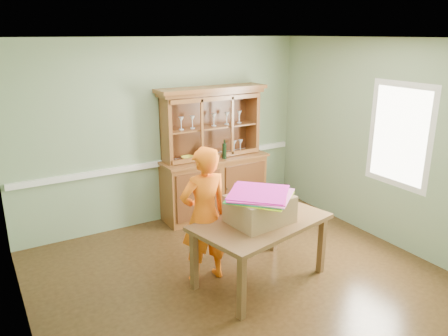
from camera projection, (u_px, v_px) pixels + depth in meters
floor at (238, 276)px, 5.16m from camera, size 4.50×4.50×0.00m
ceiling at (240, 38)px, 4.36m from camera, size 4.50×4.50×0.00m
wall_back at (166, 132)px, 6.40m from camera, size 4.50×0.00×4.50m
wall_left at (13, 207)px, 3.66m from camera, size 0.00×4.00×4.00m
wall_right at (380, 142)px, 5.85m from camera, size 0.00×4.00×4.00m
wall_front at (389, 238)px, 3.11m from camera, size 4.50×0.00×4.50m
chair_rail at (168, 162)px, 6.51m from camera, size 4.41×0.05×0.08m
framed_map at (9, 175)px, 3.86m from camera, size 0.03×0.60×0.46m
window_panel at (399, 135)px, 5.55m from camera, size 0.03×0.96×1.36m
china_hutch at (213, 171)px, 6.73m from camera, size 1.70×0.56×2.00m
dining_table at (261, 227)px, 4.89m from camera, size 1.66×1.20×0.75m
cardboard_box at (260, 209)px, 4.79m from camera, size 0.69×0.57×0.30m
kite_stack at (258, 195)px, 4.69m from camera, size 0.86×0.86×0.05m
person at (204, 215)px, 4.88m from camera, size 0.59×0.40×1.59m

